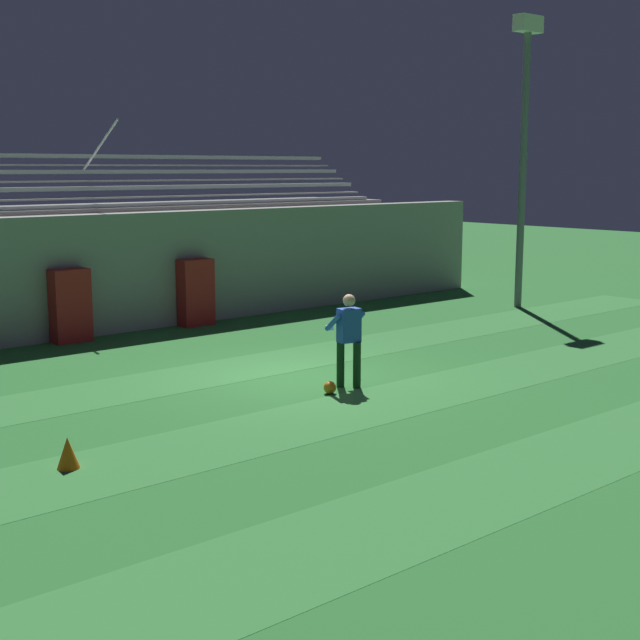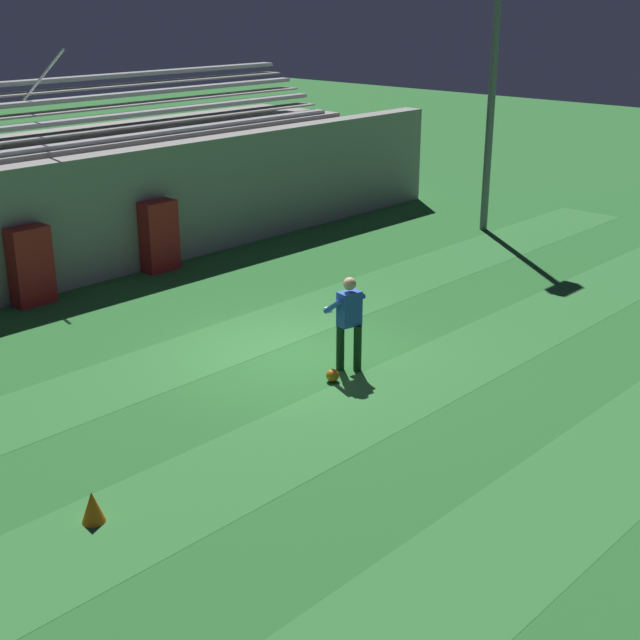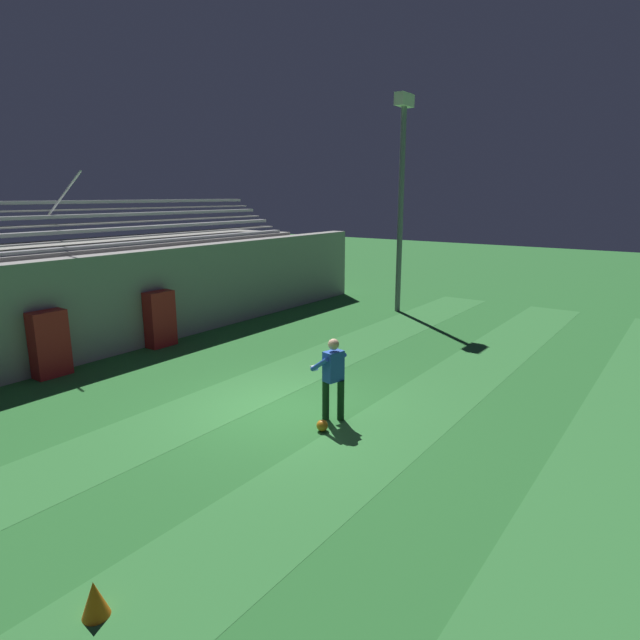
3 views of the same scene
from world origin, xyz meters
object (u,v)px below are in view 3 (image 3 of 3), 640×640
object	(u,v)px
goalkeeper	(333,374)
soccer_ball	(322,425)
padding_pillar_gate_right	(160,319)
traffic_cone	(95,599)
floodlight_pole	(402,177)
padding_pillar_gate_left	(49,344)

from	to	relation	value
goalkeeper	soccer_ball	bearing A→B (deg)	-165.47
goalkeeper	soccer_ball	world-z (taller)	goalkeeper
padding_pillar_gate_right	traffic_cone	distance (m)	10.71
floodlight_pole	soccer_ball	xyz separation A→B (m)	(-10.47, -3.86, -4.88)
floodlight_pole	soccer_ball	distance (m)	12.17
floodlight_pole	traffic_cone	distance (m)	16.94
floodlight_pole	traffic_cone	size ratio (longest dim) A/B	18.71
goalkeeper	traffic_cone	world-z (taller)	goalkeeper
padding_pillar_gate_right	goalkeeper	size ratio (longest dim) A/B	0.98
padding_pillar_gate_left	traffic_cone	distance (m)	8.85
soccer_ball	padding_pillar_gate_right	bearing A→B (deg)	74.52
padding_pillar_gate_right	floodlight_pole	xyz separation A→B (m)	(8.45, -3.41, 4.16)
traffic_cone	goalkeeper	bearing A→B (deg)	8.30
floodlight_pole	goalkeeper	distance (m)	11.32
goalkeeper	traffic_cone	distance (m)	5.81
floodlight_pole	padding_pillar_gate_right	bearing A→B (deg)	158.06
padding_pillar_gate_right	traffic_cone	world-z (taller)	padding_pillar_gate_right
traffic_cone	padding_pillar_gate_left	bearing A→B (deg)	64.19
soccer_ball	goalkeeper	bearing A→B (deg)	14.53
floodlight_pole	soccer_ball	world-z (taller)	floodlight_pole
padding_pillar_gate_left	soccer_ball	bearing A→B (deg)	-79.92
traffic_cone	floodlight_pole	bearing A→B (deg)	16.24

